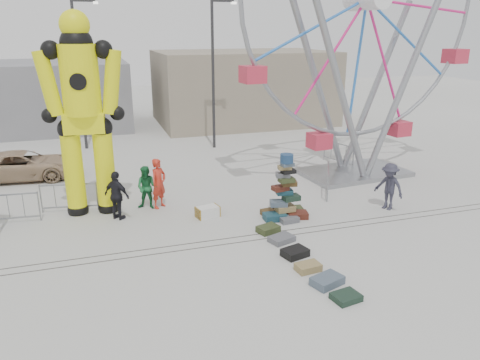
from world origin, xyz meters
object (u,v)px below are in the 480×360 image
object	(u,v)px
barricade_dummy_b	(9,208)
pedestrian_black	(117,196)
barricade_wheel_front	(328,181)
barricade_wheel_back	(338,153)
suitcase_tower	(285,200)
ferris_wheel	(365,23)
steamer_trunk	(208,212)
pedestrian_grey	(389,186)
pedestrian_red	(159,183)
pedestrian_green	(147,188)
parked_suv	(23,165)
barricade_dummy_c	(69,197)
crash_test_dummy	(83,108)
lamp_post_right	(215,67)
lamp_post_left	(80,68)

from	to	relation	value
barricade_dummy_b	pedestrian_black	xyz separation A→B (m)	(3.65, -0.79, 0.34)
barricade_wheel_front	barricade_wheel_back	distance (m)	4.62
suitcase_tower	barricade_dummy_b	size ratio (longest dim) A/B	1.18
ferris_wheel	barricade_wheel_back	size ratio (longest dim) A/B	6.82
steamer_trunk	pedestrian_grey	xyz separation A→B (m)	(6.67, -1.32, 0.70)
suitcase_tower	pedestrian_grey	bearing A→B (deg)	-1.94
ferris_wheel	pedestrian_red	distance (m)	11.02
steamer_trunk	barricade_wheel_back	size ratio (longest dim) A/B	0.41
pedestrian_green	parked_suv	xyz separation A→B (m)	(-4.86, 5.39, -0.19)
barricade_wheel_front	barricade_wheel_back	size ratio (longest dim) A/B	1.00
barricade_dummy_c	suitcase_tower	bearing A→B (deg)	-12.87
ferris_wheel	barricade_wheel_back	xyz separation A→B (m)	(0.16, 1.77, -6.17)
crash_test_dummy	barricade_dummy_b	size ratio (longest dim) A/B	3.68
suitcase_tower	ferris_wheel	xyz separation A→B (m)	(5.13, 3.84, 6.06)
lamp_post_right	barricade_wheel_back	world-z (taller)	lamp_post_right
barricade_wheel_back	pedestrian_green	xyz separation A→B (m)	(-9.89, -3.22, 0.28)
lamp_post_right	parked_suv	world-z (taller)	lamp_post_right
barricade_dummy_c	pedestrian_black	xyz separation A→B (m)	(1.66, -1.31, 0.34)
lamp_post_right	suitcase_tower	world-z (taller)	lamp_post_right
lamp_post_left	barricade_dummy_c	distance (m)	10.69
steamer_trunk	crash_test_dummy	bearing A→B (deg)	144.23
steamer_trunk	pedestrian_grey	world-z (taller)	pedestrian_grey
lamp_post_right	barricade_wheel_front	size ratio (longest dim) A/B	4.00
barricade_wheel_back	pedestrian_green	distance (m)	10.40
pedestrian_grey	pedestrian_green	bearing A→B (deg)	-132.34
lamp_post_left	barricade_wheel_back	size ratio (longest dim) A/B	4.00
suitcase_tower	barricade_dummy_b	bearing A→B (deg)	169.88
barricade_dummy_c	barricade_wheel_back	distance (m)	12.96
pedestrian_black	barricade_dummy_c	bearing A→B (deg)	5.29
barricade_dummy_b	steamer_trunk	bearing A→B (deg)	-7.54
crash_test_dummy	ferris_wheel	bearing A→B (deg)	11.50
lamp_post_left	pedestrian_green	xyz separation A→B (m)	(2.06, -10.49, -3.66)
lamp_post_left	suitcase_tower	xyz separation A→B (m)	(6.65, -12.87, -3.82)
pedestrian_red	pedestrian_black	bearing A→B (deg)	164.08
lamp_post_right	barricade_dummy_c	size ratio (longest dim) A/B	4.00
barricade_dummy_c	crash_test_dummy	bearing A→B (deg)	-14.05
barricade_dummy_b	pedestrian_black	distance (m)	3.75
ferris_wheel	steamer_trunk	bearing A→B (deg)	-164.72
lamp_post_right	ferris_wheel	bearing A→B (deg)	-55.80
barricade_dummy_b	pedestrian_red	size ratio (longest dim) A/B	1.04
barricade_dummy_c	pedestrian_black	size ratio (longest dim) A/B	1.13
barricade_dummy_b	parked_suv	world-z (taller)	parked_suv
ferris_wheel	pedestrian_red	size ratio (longest dim) A/B	7.13
pedestrian_green	pedestrian_grey	bearing A→B (deg)	7.41
ferris_wheel	pedestrian_grey	distance (m)	7.31
parked_suv	crash_test_dummy	bearing A→B (deg)	-146.19
parked_suv	ferris_wheel	bearing A→B (deg)	-100.44
steamer_trunk	barricade_dummy_c	xyz separation A→B (m)	(-4.75, 2.09, 0.36)
lamp_post_left	steamer_trunk	bearing A→B (deg)	-71.51
barricade_dummy_c	barricade_wheel_front	size ratio (longest dim) A/B	1.00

